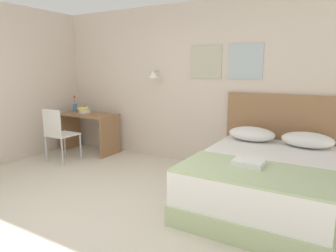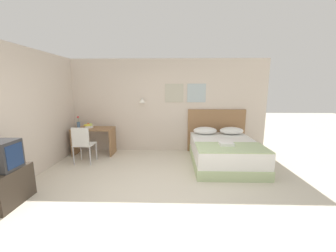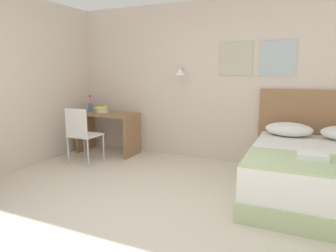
{
  "view_description": "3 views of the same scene",
  "coord_description": "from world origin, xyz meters",
  "views": [
    {
      "loc": [
        2.27,
        -1.93,
        1.6
      ],
      "look_at": [
        0.13,
        1.75,
        0.78
      ],
      "focal_mm": 32.0,
      "sensor_mm": 36.0,
      "label": 1
    },
    {
      "loc": [
        0.34,
        -3.33,
        1.86
      ],
      "look_at": [
        0.21,
        1.21,
        1.0
      ],
      "focal_mm": 22.0,
      "sensor_mm": 36.0,
      "label": 2
    },
    {
      "loc": [
        1.36,
        -2.3,
        1.5
      ],
      "look_at": [
        -0.42,
        1.65,
        0.71
      ],
      "focal_mm": 32.0,
      "sensor_mm": 36.0,
      "label": 3
    }
  ],
  "objects": [
    {
      "name": "ground_plane",
      "position": [
        0.0,
        0.0,
        0.0
      ],
      "size": [
        24.0,
        24.0,
        0.0
      ],
      "primitive_type": "plane",
      "color": "beige"
    },
    {
      "name": "wall_back",
      "position": [
        0.01,
        2.63,
        1.33
      ],
      "size": [
        5.96,
        0.31,
        2.65
      ],
      "color": "beige",
      "rests_on": "ground_plane"
    },
    {
      "name": "bed",
      "position": [
        1.57,
        1.52,
        0.29
      ],
      "size": [
        1.52,
        2.02,
        0.58
      ],
      "color": "#B2C693",
      "rests_on": "ground_plane"
    },
    {
      "name": "headboard",
      "position": [
        1.57,
        2.57,
        0.62
      ],
      "size": [
        1.64,
        0.06,
        1.24
      ],
      "color": "#8E6642",
      "rests_on": "ground_plane"
    },
    {
      "name": "pillow_left",
      "position": [
        1.21,
        2.27,
        0.68
      ],
      "size": [
        0.65,
        0.43,
        0.2
      ],
      "color": "white",
      "rests_on": "bed"
    },
    {
      "name": "pillow_right",
      "position": [
        1.94,
        2.27,
        0.68
      ],
      "size": [
        0.65,
        0.43,
        0.2
      ],
      "color": "white",
      "rests_on": "bed"
    },
    {
      "name": "throw_blanket",
      "position": [
        1.57,
        0.94,
        0.6
      ],
      "size": [
        1.48,
        0.81,
        0.02
      ],
      "color": "#B2C693",
      "rests_on": "bed"
    },
    {
      "name": "folded_towel_near_foot",
      "position": [
        1.5,
        1.08,
        0.64
      ],
      "size": [
        0.3,
        0.26,
        0.06
      ],
      "color": "white",
      "rests_on": "throw_blanket"
    },
    {
      "name": "desk",
      "position": [
        -1.89,
        2.2,
        0.51
      ],
      "size": [
        1.09,
        0.58,
        0.75
      ],
      "color": "#8E6642",
      "rests_on": "ground_plane"
    },
    {
      "name": "desk_chair",
      "position": [
        -1.87,
        1.44,
        0.55
      ],
      "size": [
        0.45,
        0.45,
        0.93
      ],
      "color": "white",
      "rests_on": "ground_plane"
    },
    {
      "name": "fruit_bowl",
      "position": [
        -2.02,
        2.23,
        0.8
      ],
      "size": [
        0.25,
        0.22,
        0.13
      ],
      "color": "silver",
      "rests_on": "desk"
    },
    {
      "name": "flower_vase",
      "position": [
        -2.34,
        2.28,
        0.86
      ],
      "size": [
        0.08,
        0.08,
        0.32
      ],
      "color": "#4C7099",
      "rests_on": "desk"
    }
  ]
}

